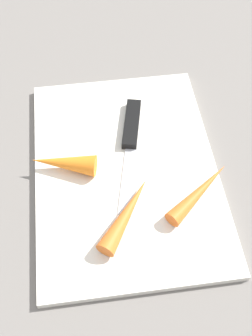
{
  "coord_description": "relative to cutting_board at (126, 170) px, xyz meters",
  "views": [
    {
      "loc": [
        0.33,
        -0.04,
        0.5
      ],
      "look_at": [
        0.0,
        0.0,
        0.01
      ],
      "focal_mm": 43.76,
      "sensor_mm": 36.0,
      "label": 1
    }
  ],
  "objects": [
    {
      "name": "ground_plane",
      "position": [
        0.0,
        0.0,
        -0.01
      ],
      "size": [
        1.4,
        1.4,
        0.0
      ],
      "primitive_type": "plane",
      "color": "slate"
    },
    {
      "name": "cutting_board",
      "position": [
        0.0,
        0.0,
        0.0
      ],
      "size": [
        0.36,
        0.26,
        0.01
      ],
      "primitive_type": "cube",
      "color": "silver",
      "rests_on": "ground_plane"
    },
    {
      "name": "knife",
      "position": [
        -0.06,
        0.02,
        0.01
      ],
      "size": [
        0.2,
        0.06,
        0.01
      ],
      "rotation": [
        0.0,
        0.0,
        6.06
      ],
      "color": "#B7B7BC",
      "rests_on": "cutting_board"
    },
    {
      "name": "carrot_shortest",
      "position": [
        -0.01,
        -0.09,
        0.02
      ],
      "size": [
        0.05,
        0.1,
        0.03
      ],
      "primitive_type": "cone",
      "rotation": [
        0.0,
        1.57,
        4.47
      ],
      "color": "orange",
      "rests_on": "cutting_board"
    },
    {
      "name": "carrot_longest",
      "position": [
        0.08,
        -0.01,
        0.02
      ],
      "size": [
        0.11,
        0.09,
        0.03
      ],
      "primitive_type": "cone",
      "rotation": [
        0.0,
        1.57,
        2.53
      ],
      "color": "orange",
      "rests_on": "cutting_board"
    },
    {
      "name": "carrot_medium",
      "position": [
        0.06,
        0.09,
        0.02
      ],
      "size": [
        0.09,
        0.11,
        0.02
      ],
      "primitive_type": "cone",
      "rotation": [
        0.0,
        1.57,
        2.25
      ],
      "color": "orange",
      "rests_on": "cutting_board"
    }
  ]
}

